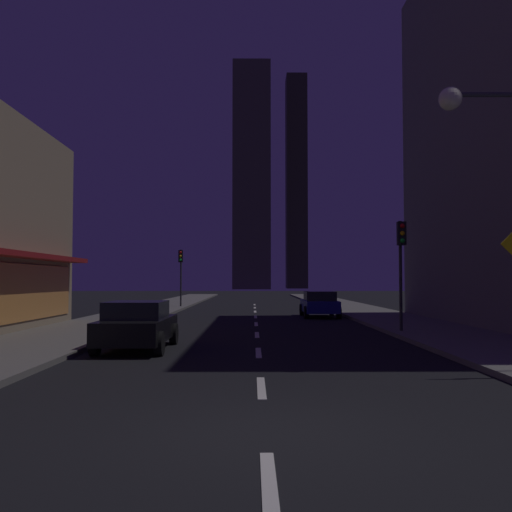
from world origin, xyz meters
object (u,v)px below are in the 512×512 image
at_px(traffic_light_near_right, 401,251).
at_px(traffic_light_far_left, 181,265).
at_px(car_parked_near, 137,325).
at_px(fire_hydrant_far_left, 120,318).
at_px(car_parked_far, 319,304).
at_px(street_lamp_right, 483,156).

height_order(traffic_light_near_right, traffic_light_far_left, same).
distance_m(car_parked_near, traffic_light_near_right, 10.44).
bearing_deg(traffic_light_near_right, fire_hydrant_far_left, 165.20).
relative_size(car_parked_near, car_parked_far, 1.00).
height_order(fire_hydrant_far_left, traffic_light_far_left, traffic_light_far_left).
distance_m(car_parked_near, car_parked_far, 16.45).
xyz_separation_m(car_parked_far, traffic_light_near_right, (1.90, -10.30, 2.45)).
bearing_deg(fire_hydrant_far_left, car_parked_near, -72.96).
distance_m(traffic_light_near_right, street_lamp_right, 8.19).
distance_m(car_parked_far, street_lamp_right, 18.86).
distance_m(car_parked_near, street_lamp_right, 10.56).
bearing_deg(fire_hydrant_far_left, traffic_light_far_left, 88.67).
distance_m(traffic_light_far_left, street_lamp_right, 30.31).
xyz_separation_m(traffic_light_near_right, traffic_light_far_left, (-11.00, 20.26, 0.00)).
height_order(car_parked_far, street_lamp_right, street_lamp_right).
bearing_deg(car_parked_near, street_lamp_right, -21.15).
distance_m(car_parked_far, traffic_light_near_right, 10.75).
height_order(car_parked_near, street_lamp_right, street_lamp_right).
bearing_deg(car_parked_far, street_lamp_right, -84.44).
distance_m(car_parked_near, fire_hydrant_far_left, 7.86).
bearing_deg(car_parked_far, car_parked_near, -115.95).
bearing_deg(traffic_light_near_right, car_parked_far, 100.45).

